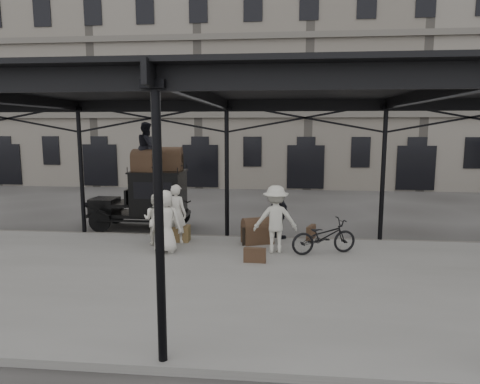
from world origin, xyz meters
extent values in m
plane|color=#383533|center=(0.00, 0.00, 0.00)|extent=(120.00, 120.00, 0.00)
cube|color=slate|center=(0.00, -2.00, 0.07)|extent=(28.00, 8.00, 0.15)
cylinder|color=black|center=(0.00, 2.00, 2.15)|extent=(0.14, 0.14, 4.30)
cylinder|color=black|center=(0.00, -5.80, 2.15)|extent=(0.14, 0.14, 4.30)
cube|color=black|center=(0.00, 2.00, 4.48)|extent=(22.00, 0.10, 0.45)
cube|color=black|center=(0.00, -5.80, 4.48)|extent=(22.00, 0.10, 0.45)
cube|color=black|center=(0.00, -1.70, 4.65)|extent=(22.50, 9.00, 0.08)
cube|color=silver|center=(0.00, -1.70, 4.72)|extent=(18.00, 7.00, 0.04)
cube|color=slate|center=(0.00, 18.00, 7.00)|extent=(64.00, 8.00, 14.00)
cylinder|color=black|center=(-4.71, 2.61, 0.40)|extent=(0.80, 0.10, 0.80)
cylinder|color=black|center=(-4.71, 4.05, 0.40)|extent=(0.80, 0.10, 0.80)
cylinder|color=black|center=(-2.11, 2.61, 0.40)|extent=(0.80, 0.10, 0.80)
cylinder|color=black|center=(-2.11, 4.05, 0.40)|extent=(0.80, 0.10, 0.80)
cube|color=black|center=(-3.46, 3.33, 0.55)|extent=(3.60, 1.25, 0.12)
cube|color=black|center=(-4.81, 3.33, 0.85)|extent=(0.90, 1.00, 0.55)
cube|color=black|center=(-5.28, 3.33, 0.85)|extent=(0.06, 0.70, 0.55)
cube|color=black|center=(-4.01, 3.33, 0.95)|extent=(0.70, 1.30, 0.10)
cube|color=black|center=(-2.71, 3.33, 1.35)|extent=(1.80, 1.45, 1.55)
cube|color=black|center=(-2.71, 2.60, 1.55)|extent=(1.40, 0.02, 0.60)
cube|color=black|center=(-2.71, 3.33, 2.15)|extent=(1.90, 1.55, 0.06)
imported|color=beige|center=(-1.46, 1.03, 1.07)|extent=(0.79, 0.66, 1.85)
imported|color=silver|center=(-2.06, 0.72, 0.94)|extent=(0.83, 0.68, 1.59)
imported|color=beige|center=(-1.53, -0.07, 1.06)|extent=(0.92, 0.62, 1.83)
imported|color=black|center=(1.74, 1.80, 0.98)|extent=(0.91, 1.02, 1.65)
imported|color=beige|center=(1.64, 0.24, 1.13)|extent=(1.34, 0.87, 1.96)
imported|color=black|center=(3.03, 0.23, 0.66)|extent=(2.04, 1.25, 1.01)
imported|color=black|center=(-3.06, 3.23, 3.06)|extent=(0.80, 0.96, 1.76)
cube|color=brown|center=(-1.40, 1.16, 0.40)|extent=(0.61, 0.47, 0.50)
cube|color=#463020|center=(2.77, 1.80, 0.38)|extent=(0.35, 0.61, 0.45)
cube|color=#463020|center=(1.11, -0.79, 0.35)|extent=(0.61, 0.18, 0.40)
camera|label=1|loc=(1.81, -11.87, 3.75)|focal=32.00mm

